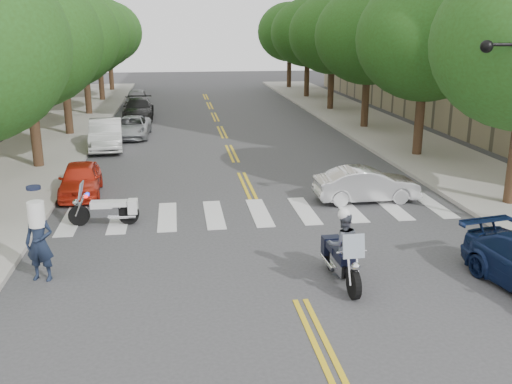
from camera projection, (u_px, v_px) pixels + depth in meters
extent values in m
plane|color=#38383A|center=(300.00, 300.00, 13.17)|extent=(140.00, 140.00, 0.00)
cube|color=#9E9991|center=(58.00, 135.00, 32.80)|extent=(5.00, 60.00, 0.15)
cube|color=#9E9991|center=(375.00, 127.00, 35.33)|extent=(5.00, 60.00, 0.15)
cylinder|color=#382316|center=(35.00, 132.00, 24.84)|extent=(0.44, 0.44, 3.32)
ellipsoid|color=#244814|center=(25.00, 39.00, 23.75)|extent=(6.40, 6.40, 5.76)
cylinder|color=#382316|center=(68.00, 107.00, 32.45)|extent=(0.44, 0.44, 3.32)
ellipsoid|color=#244814|center=(61.00, 36.00, 31.36)|extent=(6.40, 6.40, 5.76)
cylinder|color=#382316|center=(88.00, 92.00, 40.06)|extent=(0.44, 0.44, 3.32)
ellipsoid|color=#244814|center=(83.00, 34.00, 38.97)|extent=(6.40, 6.40, 5.76)
cylinder|color=#382316|center=(101.00, 81.00, 47.66)|extent=(0.44, 0.44, 3.32)
ellipsoid|color=#244814|center=(98.00, 33.00, 46.57)|extent=(6.40, 6.40, 5.76)
cylinder|color=#382316|center=(111.00, 74.00, 55.27)|extent=(0.44, 0.44, 3.32)
ellipsoid|color=#244814|center=(108.00, 32.00, 54.18)|extent=(6.40, 6.40, 5.76)
cylinder|color=#382316|center=(419.00, 123.00, 27.19)|extent=(0.44, 0.44, 3.32)
ellipsoid|color=#244814|center=(426.00, 38.00, 26.10)|extent=(6.40, 6.40, 5.76)
cylinder|color=#382316|center=(365.00, 102.00, 34.80)|extent=(0.44, 0.44, 3.32)
ellipsoid|color=#244814|center=(369.00, 36.00, 33.71)|extent=(6.40, 6.40, 5.76)
cylinder|color=#382316|center=(331.00, 88.00, 42.40)|extent=(0.44, 0.44, 3.32)
ellipsoid|color=#244814|center=(333.00, 34.00, 41.31)|extent=(6.40, 6.40, 5.76)
cylinder|color=#382316|center=(307.00, 79.00, 50.01)|extent=(0.44, 0.44, 3.32)
ellipsoid|color=#244814|center=(308.00, 33.00, 48.92)|extent=(6.40, 6.40, 5.76)
cylinder|color=#382316|center=(289.00, 72.00, 57.62)|extent=(0.44, 0.44, 3.32)
ellipsoid|color=#244814|center=(290.00, 32.00, 56.53)|extent=(6.40, 6.40, 5.76)
sphere|color=black|center=(487.00, 46.00, 15.73)|extent=(0.36, 0.36, 0.36)
cylinder|color=black|center=(354.00, 284.00, 13.17)|extent=(0.17, 0.71, 0.70)
cylinder|color=black|center=(332.00, 257.00, 14.73)|extent=(0.21, 0.71, 0.70)
cube|color=silver|center=(342.00, 265.00, 13.97)|extent=(0.36, 0.94, 0.33)
cube|color=black|center=(344.00, 257.00, 13.80)|extent=(0.40, 0.74, 0.23)
cube|color=black|center=(337.00, 247.00, 14.33)|extent=(0.43, 0.58, 0.17)
cube|color=black|center=(331.00, 245.00, 14.80)|extent=(0.47, 0.33, 0.47)
cube|color=#8C99A5|center=(354.00, 246.00, 13.04)|extent=(0.52, 0.18, 0.57)
cube|color=red|center=(356.00, 251.00, 13.28)|extent=(0.11, 0.11, 0.08)
cube|color=#0C26E5|center=(346.00, 251.00, 13.24)|extent=(0.11, 0.11, 0.08)
imported|color=#474C56|center=(343.00, 244.00, 13.82)|extent=(0.81, 0.65, 1.63)
sphere|color=silver|center=(344.00, 214.00, 13.60)|extent=(0.31, 0.31, 0.31)
cylinder|color=black|center=(79.00, 216.00, 18.02)|extent=(0.66, 0.16, 0.66)
cylinder|color=black|center=(129.00, 214.00, 18.17)|extent=(0.66, 0.20, 0.66)
cube|color=silver|center=(105.00, 212.00, 18.07)|extent=(0.88, 0.34, 0.31)
cube|color=silver|center=(102.00, 204.00, 18.00)|extent=(0.69, 0.37, 0.21)
cube|color=silver|center=(119.00, 203.00, 18.04)|extent=(0.55, 0.41, 0.15)
cube|color=silver|center=(133.00, 206.00, 18.12)|extent=(0.31, 0.44, 0.44)
cube|color=#8C99A5|center=(81.00, 190.00, 17.80)|extent=(0.17, 0.49, 0.53)
cube|color=red|center=(86.00, 196.00, 17.76)|extent=(0.10, 0.10, 0.08)
cube|color=#0C26E5|center=(87.00, 194.00, 17.98)|extent=(0.10, 0.10, 0.08)
imported|color=#172034|center=(40.00, 243.00, 13.98)|extent=(0.81, 0.64, 1.95)
imported|color=silver|center=(367.00, 185.00, 20.47)|extent=(3.76, 1.34, 1.23)
imported|color=red|center=(81.00, 179.00, 21.19)|extent=(1.71, 3.71, 1.23)
imported|color=silver|center=(106.00, 134.00, 29.23)|extent=(2.01, 4.72, 1.51)
imported|color=#919398|center=(132.00, 127.00, 32.38)|extent=(2.11, 4.28, 1.17)
imported|color=black|center=(139.00, 109.00, 38.65)|extent=(2.01, 4.84, 1.40)
imported|color=gray|center=(137.00, 99.00, 44.12)|extent=(1.68, 4.18, 1.42)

